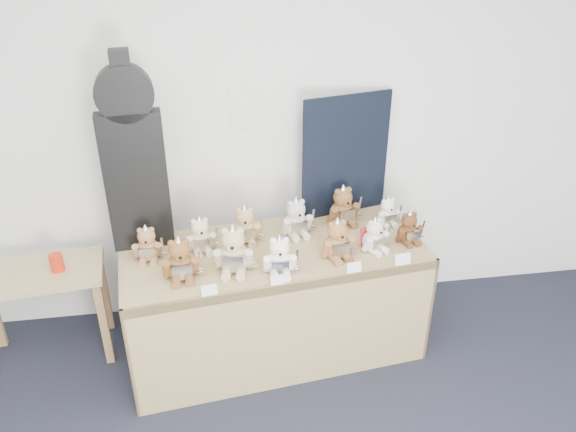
{
  "coord_description": "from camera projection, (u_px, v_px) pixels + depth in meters",
  "views": [
    {
      "loc": [
        -0.03,
        -1.01,
        2.63
      ],
      "look_at": [
        0.41,
        1.85,
        1.06
      ],
      "focal_mm": 35.0,
      "sensor_mm": 36.0,
      "label": 1
    }
  ],
  "objects": [
    {
      "name": "teddy_back_end",
      "position": [
        388.0,
        213.0,
        3.73
      ],
      "size": [
        0.18,
        0.16,
        0.22
      ],
      "rotation": [
        0.0,
        0.0,
        0.19
      ],
      "color": "white",
      "rests_on": "display_table"
    },
    {
      "name": "teddy_back_right",
      "position": [
        343.0,
        207.0,
        3.73
      ],
      "size": [
        0.25,
        0.22,
        0.3
      ],
      "rotation": [
        0.0,
        0.0,
        0.26
      ],
      "color": "brown",
      "rests_on": "display_table"
    },
    {
      "name": "entry_card_b",
      "position": [
        277.0,
        280.0,
        3.15
      ],
      "size": [
        0.08,
        0.03,
        0.06
      ],
      "primitive_type": "cube",
      "rotation": [
        -0.24,
        0.0,
        0.12
      ],
      "color": "silver",
      "rests_on": "display_table"
    },
    {
      "name": "red_cup",
      "position": [
        57.0,
        263.0,
        3.48
      ],
      "size": [
        0.08,
        0.08,
        0.11
      ],
      "primitive_type": "cylinder",
      "color": "red",
      "rests_on": "side_table"
    },
    {
      "name": "teddy_front_centre",
      "position": [
        280.0,
        257.0,
        3.22
      ],
      "size": [
        0.22,
        0.18,
        0.27
      ],
      "rotation": [
        0.0,
        0.0,
        -0.07
      ],
      "color": "white",
      "rests_on": "display_table"
    },
    {
      "name": "teddy_front_left",
      "position": [
        233.0,
        251.0,
        3.23
      ],
      "size": [
        0.26,
        0.22,
        0.32
      ],
      "rotation": [
        0.0,
        0.0,
        -0.12
      ],
      "color": "tan",
      "rests_on": "display_table"
    },
    {
      "name": "teddy_front_far_left",
      "position": [
        180.0,
        261.0,
        3.17
      ],
      "size": [
        0.24,
        0.2,
        0.29
      ],
      "rotation": [
        0.0,
        0.0,
        0.1
      ],
      "color": "brown",
      "rests_on": "display_table"
    },
    {
      "name": "entry_card_d",
      "position": [
        403.0,
        259.0,
        3.32
      ],
      "size": [
        0.1,
        0.03,
        0.07
      ],
      "primitive_type": "cube",
      "rotation": [
        -0.24,
        0.0,
        0.12
      ],
      "color": "silver",
      "rests_on": "display_table"
    },
    {
      "name": "teddy_back_centre_left",
      "position": [
        245.0,
        226.0,
        3.53
      ],
      "size": [
        0.22,
        0.18,
        0.28
      ],
      "rotation": [
        0.0,
        0.0,
        -0.04
      ],
      "color": "tan",
      "rests_on": "display_table"
    },
    {
      "name": "teddy_back_centre_right",
      "position": [
        296.0,
        219.0,
        3.61
      ],
      "size": [
        0.24,
        0.21,
        0.28
      ],
      "rotation": [
        0.0,
        0.0,
        0.2
      ],
      "color": "beige",
      "rests_on": "display_table"
    },
    {
      "name": "guitar_case",
      "position": [
        133.0,
        157.0,
        3.27
      ],
      "size": [
        0.38,
        0.14,
        1.21
      ],
      "rotation": [
        0.0,
        0.0,
        0.1
      ],
      "color": "black",
      "rests_on": "display_table"
    },
    {
      "name": "teddy_front_right",
      "position": [
        337.0,
        241.0,
        3.37
      ],
      "size": [
        0.24,
        0.21,
        0.28
      ],
      "rotation": [
        0.0,
        0.0,
        0.25
      ],
      "color": "#966438",
      "rests_on": "display_table"
    },
    {
      "name": "teddy_back_far_left",
      "position": [
        147.0,
        245.0,
        3.35
      ],
      "size": [
        0.2,
        0.16,
        0.25
      ],
      "rotation": [
        0.0,
        0.0,
        -0.01
      ],
      "color": "#9C6E49",
      "rests_on": "display_table"
    },
    {
      "name": "navy_board",
      "position": [
        346.0,
        156.0,
        3.73
      ],
      "size": [
        0.61,
        0.17,
        0.84
      ],
      "primitive_type": "cube",
      "rotation": [
        0.0,
        0.0,
        0.24
      ],
      "color": "black",
      "rests_on": "display_table"
    },
    {
      "name": "display_table",
      "position": [
        277.0,
        278.0,
        3.51
      ],
      "size": [
        1.96,
        1.0,
        0.78
      ],
      "rotation": [
        0.0,
        0.0,
        0.12
      ],
      "color": "#98814D",
      "rests_on": "floor"
    },
    {
      "name": "side_table",
      "position": [
        40.0,
        287.0,
        3.55
      ],
      "size": [
        0.84,
        0.53,
        0.66
      ],
      "rotation": [
        0.0,
        0.0,
        0.12
      ],
      "color": "#93824F",
      "rests_on": "floor"
    },
    {
      "name": "teddy_front_far_right",
      "position": [
        374.0,
        236.0,
        3.45
      ],
      "size": [
        0.2,
        0.19,
        0.24
      ],
      "rotation": [
        0.0,
        0.0,
        0.46
      ],
      "color": "silver",
      "rests_on": "display_table"
    },
    {
      "name": "teddy_front_end",
      "position": [
        409.0,
        229.0,
        3.53
      ],
      "size": [
        0.2,
        0.17,
        0.23
      ],
      "rotation": [
        0.0,
        0.0,
        0.19
      ],
      "color": "brown",
      "rests_on": "display_table"
    },
    {
      "name": "room_shell",
      "position": [
        246.0,
        107.0,
        3.6
      ],
      "size": [
        6.0,
        6.0,
        6.0
      ],
      "color": "white",
      "rests_on": "floor"
    },
    {
      "name": "entry_card_c",
      "position": [
        354.0,
        267.0,
        3.25
      ],
      "size": [
        0.09,
        0.03,
        0.06
      ],
      "primitive_type": "cube",
      "rotation": [
        -0.24,
        0.0,
        0.12
      ],
      "color": "silver",
      "rests_on": "display_table"
    },
    {
      "name": "teddy_back_left",
      "position": [
        201.0,
        236.0,
        3.43
      ],
      "size": [
        0.21,
        0.18,
        0.26
      ],
      "rotation": [
        0.0,
        0.0,
        0.16
      ],
      "color": "beige",
      "rests_on": "display_table"
    },
    {
      "name": "entry_card_a",
      "position": [
        209.0,
        290.0,
        3.06
      ],
      "size": [
        0.09,
        0.03,
        0.06
      ],
      "primitive_type": "cube",
      "rotation": [
        -0.24,
        0.0,
        0.12
      ],
      "color": "silver",
      "rests_on": "display_table"
    }
  ]
}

